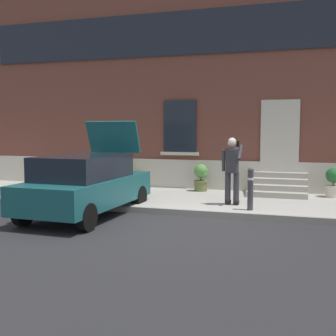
% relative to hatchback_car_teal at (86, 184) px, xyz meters
% --- Properties ---
extents(ground_plane, '(80.00, 80.00, 0.00)m').
position_rel_hatchback_car_teal_xyz_m(ground_plane, '(2.59, -0.17, -0.80)').
color(ground_plane, '#232326').
extents(sidewalk, '(24.00, 3.60, 0.15)m').
position_rel_hatchback_car_teal_xyz_m(sidewalk, '(2.59, 2.63, -0.72)').
color(sidewalk, '#99968E').
rests_on(sidewalk, ground).
extents(curb_edge, '(24.00, 0.12, 0.15)m').
position_rel_hatchback_car_teal_xyz_m(curb_edge, '(2.59, 0.77, -0.72)').
color(curb_edge, gray).
rests_on(curb_edge, ground).
extents(building_facade, '(24.00, 1.52, 7.50)m').
position_rel_hatchback_car_teal_xyz_m(building_facade, '(2.59, 5.12, 2.93)').
color(building_facade, brown).
rests_on(building_facade, ground).
extents(entrance_stoop, '(1.72, 1.28, 0.64)m').
position_rel_hatchback_car_teal_xyz_m(entrance_stoop, '(4.32, 3.95, -0.41)').
color(entrance_stoop, '#9E998E').
rests_on(entrance_stoop, sidewalk).
extents(hatchback_car_teal, '(1.90, 4.12, 2.34)m').
position_rel_hatchback_car_teal_xyz_m(hatchback_car_teal, '(0.00, 0.00, 0.00)').
color(hatchback_car_teal, '#165156').
rests_on(hatchback_car_teal, ground).
extents(bollard_near_person, '(0.15, 0.15, 1.04)m').
position_rel_hatchback_car_teal_xyz_m(bollard_near_person, '(3.81, 1.18, -0.09)').
color(bollard_near_person, '#333338').
rests_on(bollard_near_person, sidewalk).
extents(person_on_phone, '(0.51, 0.48, 1.75)m').
position_rel_hatchback_car_teal_xyz_m(person_on_phone, '(3.27, 1.75, 0.35)').
color(person_on_phone, '#2D2D33').
rests_on(person_on_phone, sidewalk).
extents(planter_charcoal, '(0.44, 0.44, 0.86)m').
position_rel_hatchback_car_teal_xyz_m(planter_charcoal, '(-3.18, 3.80, -0.19)').
color(planter_charcoal, '#2D2D30').
rests_on(planter_charcoal, sidewalk).
extents(planter_terracotta, '(0.44, 0.44, 0.86)m').
position_rel_hatchback_car_teal_xyz_m(planter_terracotta, '(-0.62, 4.03, -0.19)').
color(planter_terracotta, '#B25B38').
rests_on(planter_terracotta, sidewalk).
extents(planter_olive, '(0.44, 0.44, 0.86)m').
position_rel_hatchback_car_teal_xyz_m(planter_olive, '(1.95, 3.93, -0.19)').
color(planter_olive, '#606B38').
rests_on(planter_olive, sidewalk).
extents(planter_cream, '(0.44, 0.44, 0.86)m').
position_rel_hatchback_car_teal_xyz_m(planter_cream, '(5.88, 3.90, -0.19)').
color(planter_cream, beige).
rests_on(planter_cream, sidewalk).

